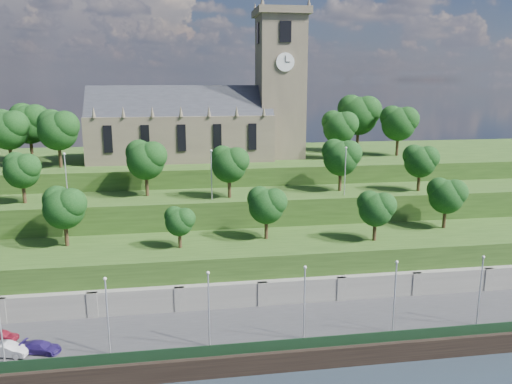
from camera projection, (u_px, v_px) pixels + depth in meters
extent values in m
plane|color=#1B262C|center=(232.00, 376.00, 50.01)|extent=(320.00, 320.00, 0.00)
cube|color=#2D2D30|center=(226.00, 337.00, 55.58)|extent=(160.00, 12.00, 2.00)
cube|color=black|center=(231.00, 366.00, 49.72)|extent=(160.00, 0.50, 2.20)
cube|color=black|center=(231.00, 349.00, 50.02)|extent=(160.00, 0.10, 1.20)
cube|color=slate|center=(221.00, 301.00, 61.03)|extent=(160.00, 2.00, 5.00)
cube|color=slate|center=(2.00, 319.00, 56.55)|extent=(1.20, 0.60, 5.00)
cube|color=slate|center=(93.00, 313.00, 58.04)|extent=(1.20, 0.60, 5.00)
cube|color=slate|center=(180.00, 307.00, 59.52)|extent=(1.20, 0.60, 5.00)
cube|color=slate|center=(262.00, 302.00, 61.00)|extent=(1.20, 0.60, 5.00)
cube|color=slate|center=(341.00, 296.00, 62.49)|extent=(1.20, 0.60, 5.00)
cube|color=slate|center=(416.00, 291.00, 63.97)|extent=(1.20, 0.60, 5.00)
cube|color=slate|center=(487.00, 286.00, 65.46)|extent=(1.20, 0.60, 5.00)
cube|color=#254216|center=(217.00, 272.00, 66.49)|extent=(160.00, 12.00, 8.00)
cube|color=#254216|center=(211.00, 233.00, 76.66)|extent=(160.00, 10.00, 12.00)
cube|color=#254216|center=(204.00, 194.00, 96.58)|extent=(160.00, 32.00, 15.00)
cube|color=brown|center=(182.00, 137.00, 89.60)|extent=(32.00, 12.00, 8.00)
cube|color=#25272D|center=(181.00, 114.00, 88.72)|extent=(32.00, 10.18, 10.18)
cone|color=brown|center=(94.00, 112.00, 80.66)|extent=(0.70, 0.70, 1.80)
cone|color=brown|center=(123.00, 112.00, 81.36)|extent=(0.70, 0.70, 1.80)
cone|color=brown|center=(152.00, 112.00, 82.05)|extent=(0.70, 0.70, 1.80)
cone|color=brown|center=(181.00, 111.00, 82.74)|extent=(0.70, 0.70, 1.80)
cone|color=brown|center=(209.00, 111.00, 83.43)|extent=(0.70, 0.70, 1.80)
cone|color=brown|center=(237.00, 111.00, 84.13)|extent=(0.70, 0.70, 1.80)
cone|color=brown|center=(264.00, 111.00, 84.82)|extent=(0.70, 0.70, 1.80)
cube|color=black|center=(108.00, 139.00, 81.85)|extent=(1.40, 0.25, 4.50)
cube|color=black|center=(145.00, 139.00, 82.74)|extent=(1.40, 0.25, 4.50)
cube|color=black|center=(182.00, 138.00, 83.63)|extent=(1.40, 0.25, 4.50)
cube|color=black|center=(217.00, 137.00, 84.52)|extent=(1.40, 0.25, 4.50)
cube|color=black|center=(252.00, 137.00, 85.41)|extent=(1.40, 0.25, 4.50)
cube|color=brown|center=(280.00, 88.00, 90.41)|extent=(8.00, 8.00, 25.00)
cube|color=brown|center=(281.00, 12.00, 87.53)|extent=(9.20, 9.20, 1.20)
cone|color=brown|center=(262.00, 1.00, 82.82)|extent=(0.80, 0.80, 1.60)
cone|color=brown|center=(255.00, 8.00, 90.53)|extent=(0.80, 0.80, 1.60)
cone|color=brown|center=(309.00, 2.00, 84.01)|extent=(0.80, 0.80, 1.60)
cone|color=brown|center=(298.00, 9.00, 91.72)|extent=(0.80, 0.80, 1.60)
cube|color=black|center=(286.00, 32.00, 84.39)|extent=(2.00, 0.25, 3.50)
cube|color=black|center=(276.00, 36.00, 92.26)|extent=(2.00, 0.25, 3.50)
cube|color=black|center=(258.00, 33.00, 87.72)|extent=(0.25, 2.00, 3.50)
cube|color=black|center=(303.00, 34.00, 88.93)|extent=(0.25, 2.00, 3.50)
cylinder|color=white|center=(285.00, 62.00, 85.45)|extent=(3.20, 0.30, 3.20)
cylinder|color=white|center=(303.00, 63.00, 90.03)|extent=(0.30, 3.20, 3.20)
cube|color=black|center=(285.00, 59.00, 85.16)|extent=(0.12, 0.05, 1.10)
cube|color=black|center=(288.00, 62.00, 85.33)|extent=(0.80, 0.05, 0.12)
cylinder|color=#322113|center=(66.00, 233.00, 64.32)|extent=(0.51, 0.51, 3.37)
sphere|color=black|center=(64.00, 209.00, 63.60)|extent=(5.24, 5.24, 5.24)
sphere|color=black|center=(71.00, 203.00, 63.08)|extent=(3.93, 3.93, 3.93)
sphere|color=black|center=(57.00, 200.00, 63.87)|extent=(3.67, 3.67, 3.67)
cylinder|color=#322113|center=(180.00, 239.00, 63.69)|extent=(0.46, 0.46, 2.31)
sphere|color=black|center=(179.00, 222.00, 63.20)|extent=(3.60, 3.60, 3.60)
sphere|color=black|center=(185.00, 219.00, 62.84)|extent=(2.70, 2.70, 2.70)
sphere|color=black|center=(174.00, 216.00, 63.38)|extent=(2.52, 2.52, 2.52)
cylinder|color=#322113|center=(266.00, 228.00, 67.25)|extent=(0.50, 0.50, 3.07)
sphere|color=black|center=(266.00, 206.00, 66.60)|extent=(4.78, 4.78, 4.78)
sphere|color=black|center=(274.00, 202.00, 66.12)|extent=(3.59, 3.59, 3.59)
sphere|color=black|center=(259.00, 198.00, 66.84)|extent=(3.35, 3.35, 3.35)
cylinder|color=#322113|center=(375.00, 230.00, 66.48)|extent=(0.49, 0.49, 2.90)
sphere|color=black|center=(376.00, 210.00, 65.86)|extent=(4.51, 4.51, 4.51)
sphere|color=black|center=(384.00, 205.00, 65.41)|extent=(3.38, 3.38, 3.38)
sphere|color=black|center=(369.00, 202.00, 66.09)|extent=(3.16, 3.16, 3.16)
cylinder|color=#322113|center=(444.00, 217.00, 72.12)|extent=(0.50, 0.50, 3.17)
sphere|color=black|center=(446.00, 197.00, 71.45)|extent=(4.92, 4.92, 4.92)
sphere|color=black|center=(455.00, 192.00, 70.96)|extent=(3.69, 3.69, 3.69)
sphere|color=black|center=(439.00, 189.00, 71.70)|extent=(3.45, 3.45, 3.45)
cylinder|color=#322113|center=(24.00, 192.00, 70.13)|extent=(0.50, 0.50, 3.11)
sphere|color=black|center=(22.00, 171.00, 69.47)|extent=(4.84, 4.84, 4.84)
sphere|color=black|center=(28.00, 167.00, 68.99)|extent=(3.63, 3.63, 3.63)
sphere|color=black|center=(16.00, 164.00, 69.72)|extent=(3.39, 3.39, 3.39)
cylinder|color=#322113|center=(147.00, 184.00, 74.51)|extent=(0.52, 0.52, 3.62)
sphere|color=black|center=(146.00, 161.00, 73.74)|extent=(5.63, 5.63, 5.63)
sphere|color=black|center=(153.00, 156.00, 73.18)|extent=(4.22, 4.22, 4.22)
sphere|color=black|center=(139.00, 153.00, 74.02)|extent=(3.94, 3.94, 3.94)
cylinder|color=#322113|center=(229.00, 187.00, 73.45)|extent=(0.51, 0.51, 3.30)
sphere|color=black|center=(229.00, 165.00, 72.74)|extent=(5.14, 5.14, 5.14)
sphere|color=black|center=(236.00, 160.00, 72.23)|extent=(3.85, 3.85, 3.85)
sphere|color=black|center=(223.00, 158.00, 73.01)|extent=(3.60, 3.60, 3.60)
cylinder|color=#322113|center=(340.00, 180.00, 77.96)|extent=(0.52, 0.52, 3.50)
sphere|color=black|center=(341.00, 158.00, 77.22)|extent=(5.44, 5.44, 5.44)
sphere|color=black|center=(349.00, 153.00, 76.68)|extent=(4.08, 4.08, 4.08)
sphere|color=black|center=(334.00, 151.00, 77.50)|extent=(3.81, 3.81, 3.81)
cylinder|color=#322113|center=(419.00, 181.00, 77.88)|extent=(0.50, 0.50, 3.13)
sphere|color=black|center=(420.00, 162.00, 77.21)|extent=(4.86, 4.86, 4.86)
sphere|color=black|center=(428.00, 158.00, 76.73)|extent=(3.65, 3.65, 3.65)
sphere|color=black|center=(414.00, 155.00, 77.46)|extent=(3.40, 3.40, 3.40)
cylinder|color=#322113|center=(11.00, 154.00, 82.03)|extent=(0.54, 0.54, 4.05)
sphere|color=black|center=(8.00, 131.00, 81.17)|extent=(6.29, 6.29, 6.29)
sphere|color=black|center=(14.00, 125.00, 80.55)|extent=(4.72, 4.72, 4.72)
sphere|color=black|center=(2.00, 123.00, 81.49)|extent=(4.41, 4.41, 4.41)
cylinder|color=#322113|center=(32.00, 148.00, 88.03)|extent=(0.55, 0.55, 4.35)
sphere|color=black|center=(29.00, 125.00, 87.11)|extent=(6.76, 6.76, 6.76)
sphere|color=black|center=(36.00, 119.00, 86.44)|extent=(5.07, 5.07, 5.07)
sphere|color=black|center=(23.00, 117.00, 87.45)|extent=(4.73, 4.73, 4.73)
cylinder|color=#322113|center=(60.00, 155.00, 81.32)|extent=(0.54, 0.54, 4.05)
sphere|color=black|center=(58.00, 131.00, 80.46)|extent=(6.30, 6.30, 6.30)
sphere|color=black|center=(65.00, 125.00, 79.83)|extent=(4.72, 4.72, 4.72)
sphere|color=black|center=(51.00, 123.00, 80.78)|extent=(4.41, 4.41, 4.41)
cylinder|color=#322113|center=(339.00, 148.00, 90.38)|extent=(0.53, 0.53, 3.74)
sphere|color=black|center=(339.00, 128.00, 89.59)|extent=(5.83, 5.83, 5.83)
sphere|color=black|center=(347.00, 124.00, 89.01)|extent=(4.37, 4.37, 4.37)
sphere|color=black|center=(333.00, 122.00, 89.88)|extent=(4.08, 4.08, 4.08)
cylinder|color=#322113|center=(357.00, 140.00, 98.94)|extent=(0.57, 0.57, 4.82)
sphere|color=black|center=(359.00, 116.00, 97.92)|extent=(7.51, 7.51, 7.51)
sphere|color=black|center=(367.00, 110.00, 97.17)|extent=(5.63, 5.63, 5.63)
sphere|color=black|center=(351.00, 108.00, 98.30)|extent=(5.25, 5.25, 5.25)
cylinder|color=#322113|center=(397.00, 145.00, 94.09)|extent=(0.54, 0.54, 4.03)
sphere|color=black|center=(399.00, 124.00, 93.23)|extent=(6.27, 6.27, 6.27)
sphere|color=black|center=(407.00, 119.00, 92.60)|extent=(4.71, 4.71, 4.71)
sphere|color=black|center=(392.00, 117.00, 93.55)|extent=(4.39, 4.39, 4.39)
cylinder|color=#B2B2B7|center=(0.00, 325.00, 47.84)|extent=(0.16, 0.16, 8.01)
cylinder|color=#B2B2B7|center=(108.00, 318.00, 49.32)|extent=(0.16, 0.16, 8.01)
sphere|color=silver|center=(105.00, 279.00, 48.42)|extent=(0.36, 0.36, 0.36)
cylinder|color=#B2B2B7|center=(209.00, 311.00, 50.81)|extent=(0.16, 0.16, 8.01)
sphere|color=silver|center=(208.00, 273.00, 49.90)|extent=(0.36, 0.36, 0.36)
cylinder|color=#B2B2B7|center=(304.00, 304.00, 52.29)|extent=(0.16, 0.16, 8.01)
sphere|color=silver|center=(305.00, 267.00, 51.39)|extent=(0.36, 0.36, 0.36)
cylinder|color=#B2B2B7|center=(394.00, 298.00, 53.78)|extent=(0.16, 0.16, 8.01)
sphere|color=silver|center=(397.00, 262.00, 52.87)|extent=(0.36, 0.36, 0.36)
cylinder|color=#B2B2B7|center=(480.00, 292.00, 55.26)|extent=(0.16, 0.16, 8.01)
sphere|color=silver|center=(483.00, 257.00, 54.35)|extent=(0.36, 0.36, 0.36)
cylinder|color=#B2B2B7|center=(66.00, 180.00, 68.71)|extent=(0.16, 0.16, 7.05)
sphere|color=silver|center=(64.00, 154.00, 67.91)|extent=(0.36, 0.36, 0.36)
cylinder|color=#B2B2B7|center=(211.00, 176.00, 71.67)|extent=(0.16, 0.16, 7.05)
sphere|color=silver|center=(211.00, 151.00, 70.87)|extent=(0.36, 0.36, 0.36)
cylinder|color=#B2B2B7|center=(345.00, 172.00, 74.64)|extent=(0.16, 0.16, 7.05)
sphere|color=silver|center=(346.00, 148.00, 73.84)|extent=(0.36, 0.36, 0.36)
imported|color=maroon|center=(2.00, 335.00, 52.78)|extent=(3.63, 2.24, 1.15)
imported|color=#A09FA3|center=(8.00, 349.00, 49.80)|extent=(4.38, 2.39, 1.37)
imported|color=navy|center=(41.00, 347.00, 50.43)|extent=(4.32, 2.70, 1.17)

